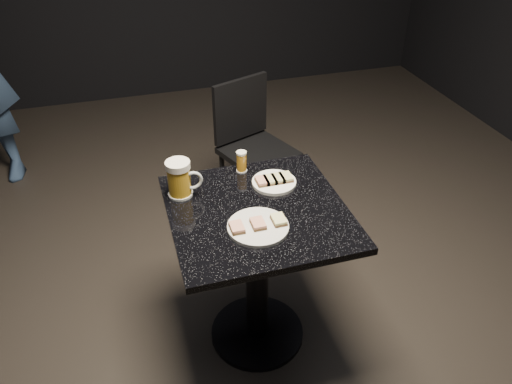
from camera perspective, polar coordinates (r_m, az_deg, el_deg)
The scene contains 9 objects.
floor at distance 2.51m, azimuth 0.13°, elevation -15.84°, with size 6.00×6.00×0.00m, color black.
plate_large at distance 1.89m, azimuth 0.23°, elevation -4.01°, with size 0.23×0.23×0.01m, color silver.
plate_small at distance 2.13m, azimuth 2.07°, elevation 1.11°, with size 0.19×0.19×0.01m, color white.
table at distance 2.14m, azimuth 0.15°, elevation -7.18°, with size 0.70×0.70×0.75m.
beer_mug at distance 2.05m, azimuth -8.69°, elevation 1.52°, with size 0.14×0.10×0.16m.
beer_tumbler at distance 2.19m, azimuth -1.67°, elevation 3.49°, with size 0.05×0.05×0.10m.
chair at distance 2.97m, azimuth -0.47°, elevation 5.73°, with size 0.48×0.48×0.86m.
canapes_on_plate_large at distance 1.88m, azimuth 0.23°, elevation -3.62°, with size 0.21×0.07×0.02m.
canapes_on_plate_small at distance 2.12m, azimuth 2.08°, elevation 1.48°, with size 0.16×0.07×0.02m.
Camera 1 is at (-0.46, -1.52, 1.94)m, focal length 35.00 mm.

